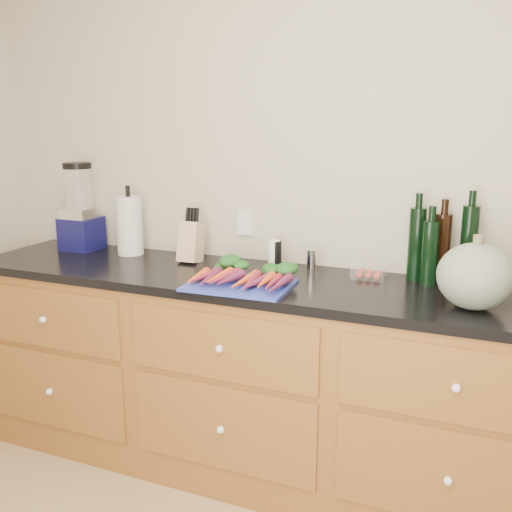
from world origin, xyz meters
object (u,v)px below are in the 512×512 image
at_px(knife_block, 191,242).
at_px(squash, 475,276).
at_px(blender_appliance, 80,212).
at_px(tomato_box, 369,271).
at_px(carrots, 243,276).
at_px(cutting_board, 240,285).
at_px(paper_towel, 130,226).

bearing_deg(knife_block, squash, -10.33).
distance_m(blender_appliance, knife_block, 0.68).
height_order(blender_appliance, tomato_box, blender_appliance).
bearing_deg(blender_appliance, knife_block, -1.50).
bearing_deg(carrots, tomato_box, 31.66).
bearing_deg(tomato_box, knife_block, -178.01).
distance_m(cutting_board, squash, 0.91).
distance_m(carrots, knife_block, 0.47).
bearing_deg(paper_towel, cutting_board, -22.94).
bearing_deg(cutting_board, blender_appliance, 163.34).
xyz_separation_m(paper_towel, tomato_box, (1.23, 0.01, -0.12)).
distance_m(cutting_board, paper_towel, 0.83).
bearing_deg(cutting_board, tomato_box, 34.96).
bearing_deg(paper_towel, blender_appliance, -179.53).
height_order(paper_towel, knife_block, paper_towel).
bearing_deg(blender_appliance, tomato_box, 0.47).
distance_m(paper_towel, tomato_box, 1.23).
xyz_separation_m(squash, knife_block, (-1.30, 0.24, -0.02)).
distance_m(cutting_board, tomato_box, 0.58).
relative_size(blender_appliance, paper_towel, 1.54).
height_order(knife_block, tomato_box, knife_block).
distance_m(squash, knife_block, 1.32).
relative_size(cutting_board, knife_block, 2.17).
bearing_deg(paper_towel, tomato_box, 0.47).
bearing_deg(tomato_box, cutting_board, -145.04).
height_order(blender_appliance, knife_block, blender_appliance).
relative_size(carrots, tomato_box, 2.81).
bearing_deg(squash, blender_appliance, 172.65).
xyz_separation_m(carrots, tomato_box, (0.47, 0.29, -0.00)).
xyz_separation_m(paper_towel, knife_block, (0.37, -0.02, -0.05)).
bearing_deg(carrots, knife_block, 146.25).
bearing_deg(carrots, cutting_board, -90.00).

